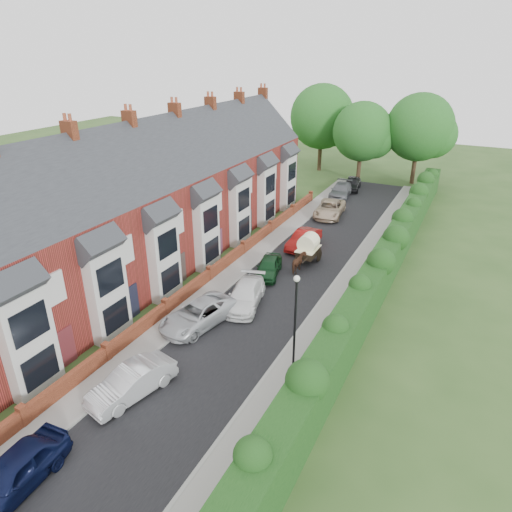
{
  "coord_description": "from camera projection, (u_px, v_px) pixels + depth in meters",
  "views": [
    {
      "loc": [
        10.17,
        -13.75,
        14.89
      ],
      "look_at": [
        -2.16,
        10.83,
        2.2
      ],
      "focal_mm": 32.0,
      "sensor_mm": 36.0,
      "label": 1
    }
  ],
  "objects": [
    {
      "name": "car_green",
      "position": [
        268.0,
        267.0,
        32.33
      ],
      "size": [
        2.41,
        4.08,
        1.3
      ],
      "primitive_type": "imported",
      "rotation": [
        0.0,
        0.0,
        0.24
      ],
      "color": "#103518",
      "rests_on": "ground"
    },
    {
      "name": "garden_wall_row",
      "position": [
        210.0,
        275.0,
        31.64
      ],
      "size": [
        0.35,
        40.35,
        1.1
      ],
      "color": "brown",
      "rests_on": "ground"
    },
    {
      "name": "tree_far_right",
      "position": [
        423.0,
        129.0,
        51.67
      ],
      "size": [
        7.98,
        7.6,
        10.31
      ],
      "color": "#332316",
      "rests_on": "ground"
    },
    {
      "name": "kerb_hedge_side",
      "position": [
        322.0,
        299.0,
        29.4
      ],
      "size": [
        0.18,
        58.0,
        0.13
      ],
      "primitive_type": "cube",
      "color": "gray",
      "rests_on": "ground"
    },
    {
      "name": "car_red",
      "position": [
        304.0,
        240.0,
        36.75
      ],
      "size": [
        1.73,
        4.34,
        1.4
      ],
      "primitive_type": "imported",
      "rotation": [
        0.0,
        0.0,
        -0.06
      ],
      "color": "maroon",
      "rests_on": "ground"
    },
    {
      "name": "pavement_hedge_side",
      "position": [
        338.0,
        303.0,
        28.98
      ],
      "size": [
        2.2,
        58.0,
        0.12
      ],
      "primitive_type": "cube",
      "color": "gray",
      "rests_on": "ground"
    },
    {
      "name": "tree_far_left",
      "position": [
        365.0,
        133.0,
        52.75
      ],
      "size": [
        7.14,
        6.8,
        9.29
      ],
      "color": "#332316",
      "rests_on": "ground"
    },
    {
      "name": "horse_cart",
      "position": [
        308.0,
        246.0,
        33.93
      ],
      "size": [
        1.45,
        3.21,
        2.32
      ],
      "color": "black",
      "rests_on": "ground"
    },
    {
      "name": "pavement_house_side",
      "position": [
        229.0,
        277.0,
        32.21
      ],
      "size": [
        1.7,
        58.0,
        0.12
      ],
      "primitive_type": "cube",
      "color": "gray",
      "rests_on": "ground"
    },
    {
      "name": "road",
      "position": [
        279.0,
        289.0,
        30.67
      ],
      "size": [
        6.0,
        58.0,
        0.02
      ],
      "primitive_type": "cube",
      "color": "black",
      "rests_on": "ground"
    },
    {
      "name": "tree_far_back",
      "position": [
        325.0,
        118.0,
        57.23
      ],
      "size": [
        8.4,
        8.0,
        10.82
      ],
      "color": "#332316",
      "rests_on": "ground"
    },
    {
      "name": "car_silver_b",
      "position": [
        198.0,
        314.0,
        26.51
      ],
      "size": [
        3.26,
        5.37,
        1.39
      ],
      "primitive_type": "imported",
      "rotation": [
        0.0,
        0.0,
        -0.2
      ],
      "color": "#BABDC2",
      "rests_on": "ground"
    },
    {
      "name": "car_navy",
      "position": [
        14.0,
        473.0,
        16.6
      ],
      "size": [
        2.01,
        4.46,
        1.49
      ],
      "primitive_type": "imported",
      "rotation": [
        0.0,
        0.0,
        0.06
      ],
      "color": "black",
      "rests_on": "ground"
    },
    {
      "name": "car_silver_a",
      "position": [
        132.0,
        382.0,
        21.13
      ],
      "size": [
        2.5,
        4.6,
        1.44
      ],
      "primitive_type": "imported",
      "rotation": [
        0.0,
        0.0,
        -0.24
      ],
      "color": "silver",
      "rests_on": "ground"
    },
    {
      "name": "car_white",
      "position": [
        245.0,
        295.0,
        28.58
      ],
      "size": [
        2.97,
        5.01,
        1.36
      ],
      "primitive_type": "imported",
      "rotation": [
        0.0,
        0.0,
        0.24
      ],
      "color": "white",
      "rests_on": "ground"
    },
    {
      "name": "horse",
      "position": [
        299.0,
        263.0,
        32.74
      ],
      "size": [
        0.8,
        1.68,
        1.4
      ],
      "primitive_type": "imported",
      "rotation": [
        0.0,
        0.0,
        3.17
      ],
      "color": "#4F2D1D",
      "rests_on": "ground"
    },
    {
      "name": "ground",
      "position": [
        194.0,
        393.0,
        21.54
      ],
      "size": [
        140.0,
        140.0,
        0.0
      ],
      "primitive_type": "plane",
      "color": "#2D4C1E",
      "rests_on": "ground"
    },
    {
      "name": "terrace_row",
      "position": [
        141.0,
        208.0,
        32.19
      ],
      "size": [
        9.05,
        40.5,
        11.5
      ],
      "color": "maroon",
      "rests_on": "ground"
    },
    {
      "name": "car_grey",
      "position": [
        341.0,
        190.0,
        49.25
      ],
      "size": [
        2.53,
        5.07,
        1.41
      ],
      "primitive_type": "imported",
      "rotation": [
        0.0,
        0.0,
        0.12
      ],
      "color": "#585A5F",
      "rests_on": "ground"
    },
    {
      "name": "car_black",
      "position": [
        352.0,
        183.0,
        51.67
      ],
      "size": [
        2.32,
        4.45,
        1.45
      ],
      "primitive_type": "imported",
      "rotation": [
        0.0,
        0.0,
        0.15
      ],
      "color": "black",
      "rests_on": "ground"
    },
    {
      "name": "lamppost",
      "position": [
        295.0,
        310.0,
        22.02
      ],
      "size": [
        0.32,
        0.32,
        5.16
      ],
      "color": "black",
      "rests_on": "ground"
    },
    {
      "name": "car_beige",
      "position": [
        330.0,
        209.0,
        43.64
      ],
      "size": [
        3.0,
        5.45,
        1.44
      ],
      "primitive_type": "imported",
      "rotation": [
        0.0,
        0.0,
        0.12
      ],
      "color": "tan",
      "rests_on": "ground"
    },
    {
      "name": "hedge",
      "position": [
        369.0,
        287.0,
        27.6
      ],
      "size": [
        2.1,
        58.0,
        2.85
      ],
      "color": "#103310",
      "rests_on": "ground"
    },
    {
      "name": "kerb_house_side",
      "position": [
        239.0,
        279.0,
        31.88
      ],
      "size": [
        0.18,
        58.0,
        0.13
      ],
      "primitive_type": "cube",
      "color": "gray",
      "rests_on": "ground"
    }
  ]
}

